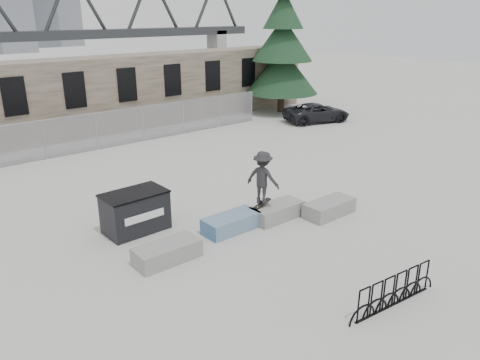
% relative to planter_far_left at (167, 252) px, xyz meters
% --- Properties ---
extents(ground, '(120.00, 120.00, 0.00)m').
position_rel_planter_far_left_xyz_m(ground, '(3.39, 0.23, -0.30)').
color(ground, '#B6B6B1').
rests_on(ground, ground).
extents(stone_wall, '(36.00, 2.58, 4.50)m').
position_rel_planter_far_left_xyz_m(stone_wall, '(3.39, 16.47, 1.96)').
color(stone_wall, brown).
rests_on(stone_wall, ground).
extents(chainlink_fence, '(22.06, 0.06, 2.02)m').
position_rel_planter_far_left_xyz_m(chainlink_fence, '(3.39, 12.73, 0.74)').
color(chainlink_fence, gray).
rests_on(chainlink_fence, ground).
extents(planter_far_left, '(2.00, 0.90, 0.55)m').
position_rel_planter_far_left_xyz_m(planter_far_left, '(0.00, 0.00, 0.00)').
color(planter_far_left, gray).
rests_on(planter_far_left, ground).
extents(planter_center_left, '(2.00, 0.90, 0.55)m').
position_rel_planter_far_left_xyz_m(planter_center_left, '(2.77, 0.39, 0.00)').
color(planter_center_left, '#326598').
rests_on(planter_center_left, ground).
extents(planter_center_right, '(2.00, 0.90, 0.55)m').
position_rel_planter_far_left_xyz_m(planter_center_right, '(4.64, 0.10, 0.00)').
color(planter_center_right, gray).
rests_on(planter_center_right, ground).
extents(planter_offset, '(2.00, 0.90, 0.55)m').
position_rel_planter_far_left_xyz_m(planter_offset, '(6.34, -0.90, 0.00)').
color(planter_offset, gray).
rests_on(planter_offset, ground).
extents(dumpster, '(2.14, 1.33, 1.39)m').
position_rel_planter_far_left_xyz_m(dumpster, '(0.27, 2.45, 0.40)').
color(dumpster, black).
rests_on(dumpster, ground).
extents(bike_rack, '(3.13, 0.38, 0.90)m').
position_rel_planter_far_left_xyz_m(bike_rack, '(3.23, -5.64, 0.14)').
color(bike_rack, black).
rests_on(bike_rack, ground).
extents(spruce_tree, '(5.27, 5.27, 11.50)m').
position_rel_planter_far_left_xyz_m(spruce_tree, '(18.12, 13.72, 4.25)').
color(spruce_tree, '#38281E').
rests_on(spruce_tree, ground).
extents(truss_bridge, '(70.00, 3.00, 9.80)m').
position_rel_planter_far_left_xyz_m(truss_bridge, '(13.39, 55.23, 3.83)').
color(truss_bridge, '#2D3033').
rests_on(truss_bridge, ground).
extents(suv, '(4.94, 3.34, 1.26)m').
position_rel_planter_far_left_xyz_m(suv, '(17.64, 9.75, 0.33)').
color(suv, black).
rests_on(suv, ground).
extents(skateboarder, '(1.10, 1.39, 2.01)m').
position_rel_planter_far_left_xyz_m(skateboarder, '(4.13, 0.33, 1.32)').
color(skateboarder, '#262528').
rests_on(skateboarder, ground).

